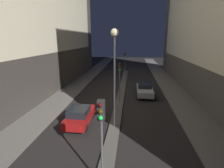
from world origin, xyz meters
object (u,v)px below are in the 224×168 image
car_right_lane (145,89)px  car_left_lane (80,115)px  street_lamp (115,57)px  traffic_light_near (101,125)px  traffic_light_mid (120,74)px  traffic_light_far (125,59)px

car_right_lane → car_left_lane: bearing=-125.1°
street_lamp → car_left_lane: (-3.00, 0.31, -4.98)m
traffic_light_near → car_left_lane: bearing=115.4°
traffic_light_near → traffic_light_mid: bearing=90.0°
car_right_lane → street_lamp: bearing=-108.7°
traffic_light_near → street_lamp: street_lamp is taller
traffic_light_near → car_right_lane: size_ratio=0.95×
traffic_light_mid → traffic_light_far: 13.85m
traffic_light_far → street_lamp: street_lamp is taller
traffic_light_far → car_left_lane: traffic_light_far is taller
traffic_light_mid → car_right_lane: bearing=45.6°
traffic_light_mid → traffic_light_far: bearing=90.0°
street_lamp → car_left_lane: street_lamp is taller
street_lamp → car_right_lane: (3.00, 8.83, -4.98)m
street_lamp → car_left_lane: size_ratio=1.82×
traffic_light_mid → traffic_light_near: bearing=-90.0°
traffic_light_mid → street_lamp: street_lamp is taller
traffic_light_far → car_left_lane: (-3.00, -19.32, -2.59)m
traffic_light_near → car_left_lane: size_ratio=1.04×
traffic_light_far → car_right_lane: size_ratio=0.95×
traffic_light_far → car_right_lane: traffic_light_far is taller
car_left_lane → car_right_lane: (5.99, 8.53, 0.00)m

